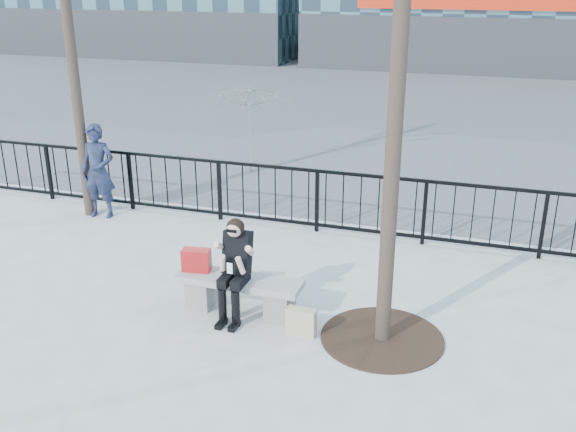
% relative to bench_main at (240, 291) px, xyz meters
% --- Properties ---
extents(ground, '(120.00, 120.00, 0.00)m').
position_rel_bench_main_xyz_m(ground, '(0.00, 0.00, -0.30)').
color(ground, '#969691').
rests_on(ground, ground).
extents(street_surface, '(60.00, 23.00, 0.01)m').
position_rel_bench_main_xyz_m(street_surface, '(0.00, 15.00, -0.30)').
color(street_surface, '#474747').
rests_on(street_surface, ground).
extents(railing, '(14.00, 0.06, 1.10)m').
position_rel_bench_main_xyz_m(railing, '(0.00, 3.00, 0.25)').
color(railing, black).
rests_on(railing, ground).
extents(tree_grate, '(1.50, 1.50, 0.02)m').
position_rel_bench_main_xyz_m(tree_grate, '(1.90, -0.10, -0.29)').
color(tree_grate, black).
rests_on(tree_grate, ground).
extents(bench_main, '(1.65, 0.46, 0.49)m').
position_rel_bench_main_xyz_m(bench_main, '(0.00, 0.00, 0.00)').
color(bench_main, slate).
rests_on(bench_main, ground).
extents(seated_woman, '(0.50, 0.64, 1.34)m').
position_rel_bench_main_xyz_m(seated_woman, '(0.00, -0.16, 0.37)').
color(seated_woman, black).
rests_on(seated_woman, ground).
extents(handbag, '(0.39, 0.23, 0.30)m').
position_rel_bench_main_xyz_m(handbag, '(-0.61, 0.02, 0.34)').
color(handbag, '#AD1515').
rests_on(handbag, bench_main).
extents(shopping_bag, '(0.38, 0.16, 0.35)m').
position_rel_bench_main_xyz_m(shopping_bag, '(0.93, -0.31, -0.13)').
color(shopping_bag, beige).
rests_on(shopping_bag, ground).
extents(standing_man, '(0.68, 0.51, 1.71)m').
position_rel_bench_main_xyz_m(standing_man, '(-3.72, 2.49, 0.55)').
color(standing_man, black).
rests_on(standing_man, ground).
extents(vendor_umbrella, '(2.65, 2.68, 1.91)m').
position_rel_bench_main_xyz_m(vendor_umbrella, '(-2.15, 5.92, 0.65)').
color(vendor_umbrella, '#F4F236').
rests_on(vendor_umbrella, ground).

